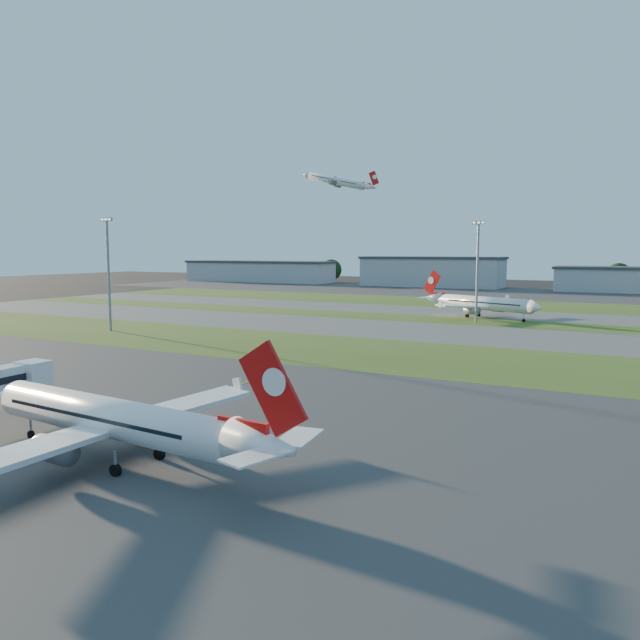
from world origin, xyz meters
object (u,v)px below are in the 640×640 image
Objects in this scene: light_mast_west at (108,266)px; light_mast_centre at (477,265)px; airliner_taxiing at (482,304)px; airliner_parked at (114,420)px.

light_mast_centre is at bearing 38.66° from light_mast_west.
light_mast_west is 1.00× the size of light_mast_centre.
airliner_taxiing is 1.32× the size of light_mast_centre.
light_mast_west is (-68.61, -68.11, 10.85)m from airliner_taxiing.
airliner_taxiing is 16.31m from light_mast_centre.
airliner_taxiing is at bearing 94.01° from airliner_parked.
airliner_taxiing is (-0.09, 132.27, 0.18)m from airliner_parked.
airliner_taxiing is 1.32× the size of light_mast_west.
light_mast_west is at bearing -141.34° from light_mast_centre.
light_mast_west is at bearing 67.65° from airliner_taxiing.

